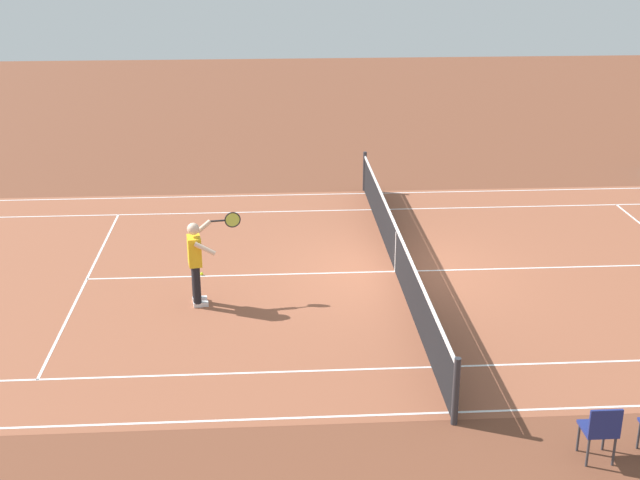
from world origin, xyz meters
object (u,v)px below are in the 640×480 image
object	(u,v)px
tennis_net	(396,250)
tennis_ball	(202,274)
spectator_chair_2	(601,429)
tennis_player_near	(197,259)

from	to	relation	value
tennis_net	tennis_ball	world-z (taller)	tennis_net
tennis_ball	tennis_net	bearing A→B (deg)	179.16
tennis_net	spectator_chair_2	bearing A→B (deg)	104.29
tennis_player_near	tennis_ball	size ratio (longest dim) A/B	25.71
tennis_net	spectator_chair_2	xyz separation A→B (m)	(-1.74, 6.84, 0.03)
tennis_ball	spectator_chair_2	world-z (taller)	spectator_chair_2
tennis_player_near	spectator_chair_2	size ratio (longest dim) A/B	1.93
tennis_net	tennis_ball	xyz separation A→B (m)	(4.05, -0.06, -0.46)
tennis_player_near	tennis_ball	world-z (taller)	tennis_player_near
tennis_ball	spectator_chair_2	xyz separation A→B (m)	(-5.80, 6.90, 0.49)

